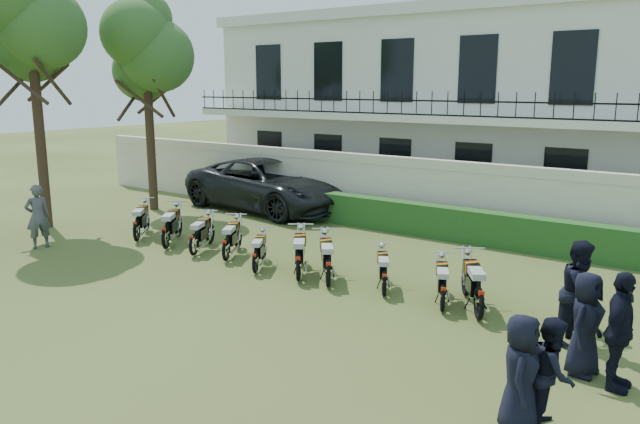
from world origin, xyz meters
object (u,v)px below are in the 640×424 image
object	(u,v)px
inspector	(38,216)
motorcycle_9	(479,296)
officer_5	(575,288)
officer_2	(619,332)
motorcycle_3	(226,244)
motorcycle_4	(255,257)
tree_west_near	(146,48)
motorcycle_1	(166,232)
motorcycle_8	(443,291)
motorcycle_0	(136,226)
motorcycle_6	(328,267)
motorcycle_2	(194,239)
officer_0	(520,374)
suv	(269,185)
motorcycle_5	(298,261)
motorcycle_7	(384,278)
tree_west_mid	(30,17)
officer_1	(552,373)
officer_3	(585,324)
officer_4	(580,292)

from	to	relation	value
inspector	motorcycle_9	bearing A→B (deg)	115.73
officer_5	officer_2	bearing A→B (deg)	-167.52
motorcycle_3	motorcycle_4	distance (m)	1.40
tree_west_near	motorcycle_1	distance (m)	8.15
motorcycle_8	motorcycle_9	distance (m)	0.79
motorcycle_0	motorcycle_6	bearing A→B (deg)	-40.79
motorcycle_1	motorcycle_9	size ratio (longest dim) A/B	0.99
motorcycle_2	officer_0	world-z (taller)	officer_0
tree_west_near	motorcycle_1	size ratio (longest dim) A/B	4.36
motorcycle_6	suv	bearing A→B (deg)	100.27
officer_5	motorcycle_8	bearing A→B (deg)	91.32
tree_west_near	motorcycle_4	distance (m)	10.86
motorcycle_5	motorcycle_7	xyz separation A→B (m)	(2.18, 0.28, -0.08)
tree_west_near	motorcycle_0	xyz separation A→B (m)	(3.57, -3.60, -5.37)
motorcycle_2	officer_5	world-z (taller)	officer_5
motorcycle_2	inspector	xyz separation A→B (m)	(-4.28, -1.97, 0.44)
tree_west_mid	officer_5	bearing A→B (deg)	3.84
motorcycle_3	motorcycle_5	world-z (taller)	motorcycle_5
tree_west_mid	officer_2	size ratio (longest dim) A/B	4.69
tree_west_near	officer_2	world-z (taller)	tree_west_near
officer_1	officer_3	distance (m)	1.94
motorcycle_4	officer_1	world-z (taller)	officer_1
officer_0	motorcycle_2	bearing A→B (deg)	56.93
officer_4	officer_3	bearing A→B (deg)	-153.56
officer_1	officer_4	world-z (taller)	officer_4
tree_west_mid	officer_4	bearing A→B (deg)	1.40
motorcycle_4	motorcycle_5	distance (m)	1.27
motorcycle_9	officer_3	world-z (taller)	officer_3
officer_4	motorcycle_2	bearing A→B (deg)	99.74
motorcycle_7	inspector	distance (m)	10.39
officer_4	tree_west_near	bearing A→B (deg)	86.71
officer_1	officer_3	xyz separation A→B (m)	(-0.03, 1.94, 0.07)
motorcycle_4	tree_west_mid	bearing A→B (deg)	149.39
tree_west_near	suv	xyz separation A→B (m)	(3.55, 2.48, -4.94)
tree_west_near	officer_5	world-z (taller)	tree_west_near
motorcycle_0	officer_5	world-z (taller)	officer_5
suv	officer_3	size ratio (longest dim) A/B	3.97
tree_west_near	motorcycle_8	size ratio (longest dim) A/B	4.77
motorcycle_5	motorcycle_8	bearing A→B (deg)	-32.71
motorcycle_8	suv	size ratio (longest dim) A/B	0.24
motorcycle_2	suv	xyz separation A→B (m)	(-2.54, 6.15, 0.47)
tree_west_mid	motorcycle_3	xyz separation A→B (m)	(7.68, 0.46, -6.19)
motorcycle_2	motorcycle_5	xyz separation A→B (m)	(3.70, -0.11, 0.04)
tree_west_near	motorcycle_6	xyz separation A→B (m)	(10.62, -3.73, -5.37)
motorcycle_0	motorcycle_4	size ratio (longest dim) A/B	1.08
officer_0	motorcycle_9	bearing A→B (deg)	15.25
motorcycle_2	motorcycle_6	distance (m)	4.53
tree_west_near	motorcycle_3	world-z (taller)	tree_west_near
motorcycle_1	suv	xyz separation A→B (m)	(-1.39, 6.15, 0.41)
tree_west_mid	officer_1	xyz separation A→B (m)	(17.00, -2.81, -5.88)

